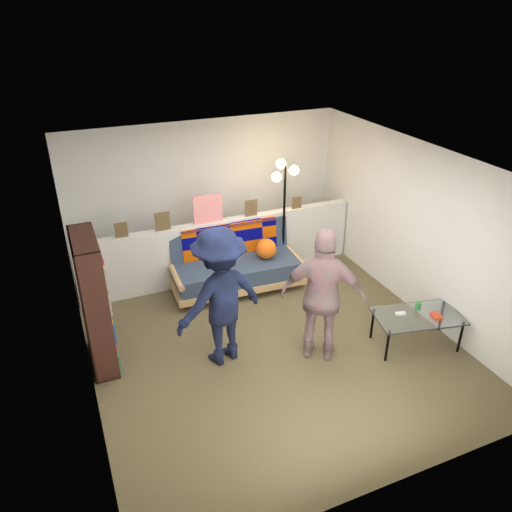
{
  "coord_description": "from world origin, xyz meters",
  "views": [
    {
      "loc": [
        -2.25,
        -4.91,
        4.05
      ],
      "look_at": [
        0.0,
        0.4,
        1.05
      ],
      "focal_mm": 35.0,
      "sensor_mm": 36.0,
      "label": 1
    }
  ],
  "objects": [
    {
      "name": "bookshelf",
      "position": [
        -2.08,
        0.39,
        0.79
      ],
      "size": [
        0.28,
        0.85,
        1.7
      ],
      "color": "black",
      "rests_on": "ground"
    },
    {
      "name": "person_left",
      "position": [
        -0.69,
        -0.12,
        0.89
      ],
      "size": [
        1.28,
        0.92,
        1.78
      ],
      "primitive_type": "imported",
      "rotation": [
        0.0,
        0.0,
        3.39
      ],
      "color": "black",
      "rests_on": "ground"
    },
    {
      "name": "half_wall_ledge",
      "position": [
        0.0,
        1.8,
        0.5
      ],
      "size": [
        4.45,
        0.15,
        1.0
      ],
      "primitive_type": "cube",
      "color": "silver",
      "rests_on": "ground"
    },
    {
      "name": "ground",
      "position": [
        0.0,
        0.0,
        0.0
      ],
      "size": [
        5.0,
        5.0,
        0.0
      ],
      "primitive_type": "plane",
      "color": "brown",
      "rests_on": "ground"
    },
    {
      "name": "floor_lamp",
      "position": [
        0.99,
        1.64,
        1.33
      ],
      "size": [
        0.44,
        0.36,
        1.87
      ],
      "color": "black",
      "rests_on": "ground"
    },
    {
      "name": "ledge_decor",
      "position": [
        -0.23,
        1.78,
        1.18
      ],
      "size": [
        2.97,
        0.02,
        0.45
      ],
      "color": "brown",
      "rests_on": "half_wall_ledge"
    },
    {
      "name": "futon_sofa",
      "position": [
        0.11,
        1.46,
        0.4
      ],
      "size": [
        2.04,
        1.06,
        0.86
      ],
      "color": "tan",
      "rests_on": "ground"
    },
    {
      "name": "coffee_table",
      "position": [
        1.71,
        -0.87,
        0.43
      ],
      "size": [
        1.2,
        0.83,
        0.57
      ],
      "color": "black",
      "rests_on": "ground"
    },
    {
      "name": "room_shell",
      "position": [
        0.0,
        0.47,
        1.67
      ],
      "size": [
        4.6,
        5.05,
        2.45
      ],
      "color": "silver",
      "rests_on": "ground"
    },
    {
      "name": "person_right",
      "position": [
        0.46,
        -0.57,
        0.87
      ],
      "size": [
        1.09,
        0.93,
        1.75
      ],
      "primitive_type": "imported",
      "rotation": [
        0.0,
        0.0,
        2.54
      ],
      "color": "#C17D84",
      "rests_on": "ground"
    }
  ]
}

